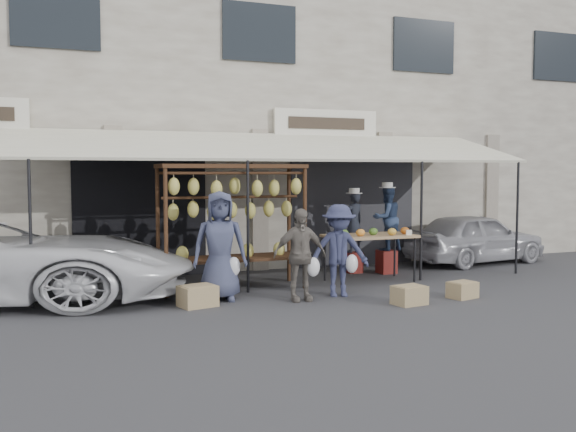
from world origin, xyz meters
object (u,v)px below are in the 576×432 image
object	(u,v)px
banana_rack	(232,202)
crate_near_a	(409,295)
customer_right	(339,251)
crate_far	(198,296)
produce_table	(371,237)
customer_left	(220,246)
crate_near_b	(462,290)
customer_mid	(300,255)
vendor_left	(354,222)
vendor_right	(387,218)
sedan	(475,238)

from	to	relation	value
banana_rack	crate_near_a	world-z (taller)	banana_rack
customer_right	crate_far	bearing A→B (deg)	-165.34
produce_table	customer_left	distance (m)	3.22
customer_right	crate_near_b	size ratio (longest dim) A/B	3.47
customer_mid	crate_near_a	bearing A→B (deg)	-27.05
produce_table	customer_right	xyz separation A→B (m)	(-1.19, -1.09, -0.09)
banana_rack	vendor_left	world-z (taller)	banana_rack
produce_table	customer_left	bearing A→B (deg)	-167.70
vendor_left	vendor_right	size ratio (longest dim) A/B	0.95
sedan	customer_right	bearing A→B (deg)	109.16
customer_mid	produce_table	bearing A→B (deg)	35.40
crate_far	vendor_left	bearing A→B (deg)	29.36
banana_rack	crate_near_b	bearing A→B (deg)	-32.80
banana_rack	produce_table	distance (m)	2.77
crate_near_b	banana_rack	bearing A→B (deg)	147.20
vendor_right	customer_right	distance (m)	2.75
crate_far	produce_table	bearing A→B (deg)	16.19
crate_near_a	vendor_left	bearing A→B (deg)	78.81
sedan	banana_rack	bearing A→B (deg)	92.04
crate_near_a	crate_near_b	xyz separation A→B (m)	(1.11, 0.13, -0.01)
vendor_left	customer_right	distance (m)	2.60
produce_table	sedan	size ratio (longest dim) A/B	0.49
vendor_right	customer_mid	distance (m)	3.41
vendor_right	customer_left	distance (m)	4.21
crate_near_b	produce_table	bearing A→B (deg)	108.81
vendor_right	crate_near_a	distance (m)	3.29
crate_near_b	sedan	size ratio (longest dim) A/B	0.13
banana_rack	customer_mid	bearing A→B (deg)	-62.33
banana_rack	sedan	size ratio (longest dim) A/B	0.75
customer_left	customer_mid	size ratio (longest dim) A/B	1.19
customer_mid	sedan	distance (m)	5.92
produce_table	crate_near_b	bearing A→B (deg)	-71.19
customer_right	crate_near_b	bearing A→B (deg)	-9.58
crate_far	customer_left	bearing A→B (deg)	38.17
vendor_left	crate_near_a	distance (m)	3.38
customer_mid	customer_right	bearing A→B (deg)	12.16
vendor_right	sedan	distance (m)	2.73
crate_near_a	crate_far	bearing A→B (deg)	161.59
vendor_left	customer_left	distance (m)	3.79
produce_table	crate_near_a	bearing A→B (deg)	-101.69
vendor_right	customer_right	world-z (taller)	vendor_right
produce_table	customer_mid	bearing A→B (deg)	-148.30
produce_table	banana_rack	bearing A→B (deg)	175.94
customer_right	sedan	bearing A→B (deg)	43.16
banana_rack	vendor_right	xyz separation A→B (m)	(3.47, 0.59, -0.42)
banana_rack	crate_near_a	size ratio (longest dim) A/B	5.29
customer_mid	crate_far	bearing A→B (deg)	178.34
crate_far	customer_right	bearing A→B (deg)	-1.02
crate_near_b	sedan	world-z (taller)	sedan
crate_near_b	vendor_right	bearing A→B (deg)	87.37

